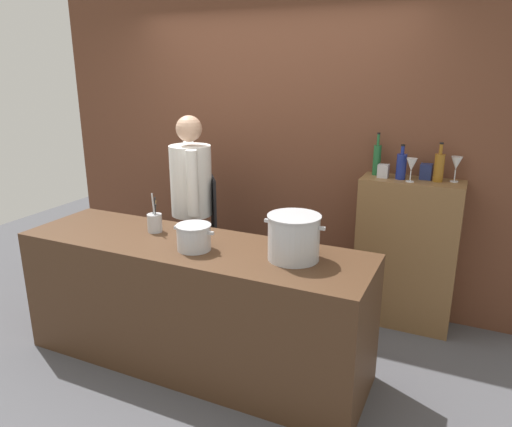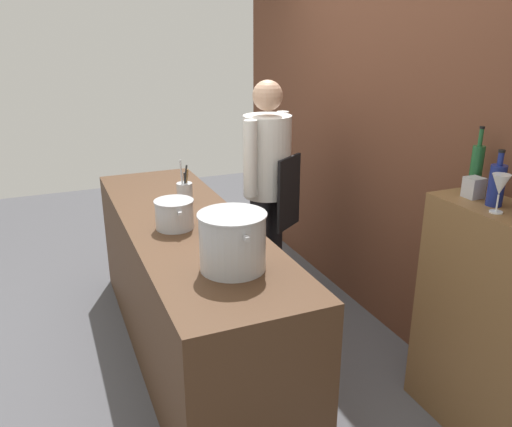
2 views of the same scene
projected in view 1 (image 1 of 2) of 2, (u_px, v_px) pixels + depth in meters
ground_plane at (196, 360)px, 3.48m from camera, size 8.00×8.00×0.00m
brick_back_panel at (274, 129)px, 4.25m from camera, size 4.40×0.10×3.00m
prep_counter at (193, 304)px, 3.35m from camera, size 2.43×0.70×0.90m
bar_cabinet at (406, 254)px, 3.83m from camera, size 0.76×0.32×1.21m
chef at (192, 200)px, 4.01m from camera, size 0.41×0.46×1.66m
stockpot_large at (294, 237)px, 2.92m from camera, size 0.39×0.33×0.28m
stockpot_small at (194, 237)px, 3.09m from camera, size 0.29×0.23×0.17m
utensil_crock at (155, 222)px, 3.42m from camera, size 0.10×0.10×0.29m
wine_bottle_green at (377, 159)px, 3.79m from camera, size 0.06×0.06×0.33m
wine_bottle_amber at (439, 167)px, 3.57m from camera, size 0.07×0.07×0.29m
wine_bottle_cobalt at (401, 166)px, 3.66m from camera, size 0.07×0.07×0.27m
wine_glass_wide at (456, 164)px, 3.55m from camera, size 0.08×0.08×0.19m
wine_glass_short at (411, 165)px, 3.56m from camera, size 0.08×0.08×0.18m
spice_tin_silver at (383, 171)px, 3.73m from camera, size 0.08×0.08×0.10m
spice_tin_navy at (426, 172)px, 3.67m from camera, size 0.09×0.09×0.12m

